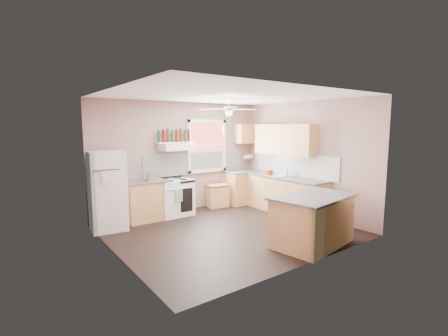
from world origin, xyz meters
TOP-DOWN VIEW (x-y plane):
  - floor at (0.00, 0.00)m, footprint 4.50×4.50m
  - ceiling at (0.00, 0.00)m, footprint 4.50×4.50m
  - wall_back at (0.00, 2.02)m, footprint 4.50×0.05m
  - wall_right at (2.27, 0.00)m, footprint 0.05×4.00m
  - wall_left at (-2.27, 0.00)m, footprint 0.05×4.00m
  - backsplash_back at (0.45, 1.99)m, footprint 2.90×0.03m
  - backsplash_right at (2.23, 0.30)m, footprint 0.03×2.60m
  - window_view at (0.75, 1.98)m, footprint 1.00×0.02m
  - window_frame at (0.75, 1.96)m, footprint 1.16×0.07m
  - refrigerator at (-1.95, 1.52)m, footprint 0.75×0.73m
  - base_cabinet_left at (-1.06, 1.70)m, footprint 0.90×0.60m
  - counter_left at (-1.06, 1.70)m, footprint 0.92×0.62m
  - toaster at (-0.90, 1.62)m, footprint 0.30×0.19m
  - stove at (-0.36, 1.70)m, footprint 0.82×0.66m
  - range_hood at (-0.23, 1.75)m, footprint 0.78×0.50m
  - bottle_shelf at (-0.23, 1.87)m, footprint 0.90×0.26m
  - cart at (0.94, 1.75)m, footprint 0.59×0.44m
  - base_cabinet_corner at (1.75, 1.70)m, footprint 1.00×0.60m
  - base_cabinet_right at (1.95, 0.30)m, footprint 0.60×2.20m
  - counter_corner at (1.75, 1.70)m, footprint 1.02×0.62m
  - counter_right at (1.94, 0.30)m, footprint 0.62×2.22m
  - sink at (1.94, 0.50)m, footprint 0.55×0.45m
  - faucet at (2.10, 0.50)m, footprint 0.03×0.03m
  - upper_cabinet_right at (2.08, 0.50)m, footprint 0.33×1.80m
  - upper_cabinet_corner at (1.95, 1.83)m, footprint 0.60×0.33m
  - paper_towel at (2.07, 1.86)m, footprint 0.26×0.12m
  - island at (0.75, -1.49)m, footprint 1.56×1.12m
  - island_top at (0.75, -1.49)m, footprint 1.65×1.22m
  - ceiling_fan_hub at (0.00, 0.00)m, footprint 0.20×0.20m
  - soap_bottle at (2.04, 0.37)m, footprint 0.13×0.13m
  - red_caddy at (1.89, 0.84)m, footprint 0.19×0.14m
  - wine_bottles at (-0.23, 1.87)m, footprint 0.86×0.06m

SIDE VIEW (x-z plane):
  - floor at x=0.00m, z-range 0.00..0.00m
  - cart at x=0.94m, z-range 0.00..0.53m
  - base_cabinet_left at x=-1.06m, z-range 0.00..0.86m
  - stove at x=-0.36m, z-range 0.00..0.86m
  - base_cabinet_corner at x=1.75m, z-range 0.00..0.86m
  - base_cabinet_right at x=1.95m, z-range 0.00..0.86m
  - island at x=0.75m, z-range 0.00..0.86m
  - refrigerator at x=-1.95m, z-range 0.00..1.61m
  - counter_left at x=-1.06m, z-range 0.86..0.90m
  - counter_corner at x=1.75m, z-range 0.86..0.90m
  - counter_right at x=1.94m, z-range 0.86..0.90m
  - island_top at x=0.75m, z-range 0.86..0.90m
  - sink at x=1.94m, z-range 0.88..0.91m
  - red_caddy at x=1.89m, z-range 0.90..1.00m
  - faucet at x=2.10m, z-range 0.90..1.04m
  - toaster at x=-0.90m, z-range 0.90..1.08m
  - soap_bottle at x=2.04m, z-range 0.90..1.15m
  - backsplash_back at x=0.45m, z-range 0.90..1.45m
  - backsplash_right at x=2.23m, z-range 0.90..1.45m
  - paper_towel at x=2.07m, z-range 1.19..1.31m
  - wall_back at x=0.00m, z-range 0.00..2.70m
  - wall_right at x=2.27m, z-range 0.00..2.70m
  - wall_left at x=-2.27m, z-range 0.00..2.70m
  - window_view at x=0.75m, z-range 1.00..2.20m
  - window_frame at x=0.75m, z-range 0.92..2.28m
  - range_hood at x=-0.23m, z-range 1.55..1.69m
  - bottle_shelf at x=-0.23m, z-range 1.71..1.73m
  - upper_cabinet_right at x=2.08m, z-range 1.40..2.16m
  - wine_bottles at x=-0.23m, z-range 1.72..2.03m
  - upper_cabinet_corner at x=1.95m, z-range 1.64..2.16m
  - ceiling_fan_hub at x=0.00m, z-range 2.41..2.49m
  - ceiling at x=0.00m, z-range 2.70..2.70m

